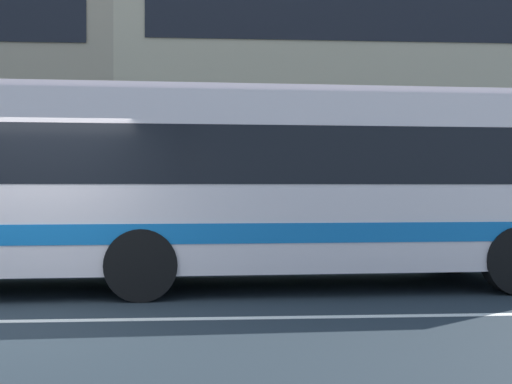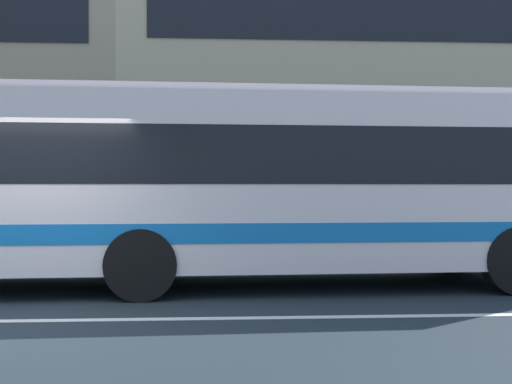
% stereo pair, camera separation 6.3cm
% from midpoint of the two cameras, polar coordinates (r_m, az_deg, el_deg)
% --- Properties ---
extents(ground_plane, '(160.00, 160.00, 0.00)m').
position_cam_midpoint_polar(ground_plane, '(8.09, -21.30, -10.74)').
color(ground_plane, '#212B32').
extents(lane_centre_line, '(60.00, 0.16, 0.01)m').
position_cam_midpoint_polar(lane_centre_line, '(8.09, -21.30, -10.71)').
color(lane_centre_line, silver).
rests_on(lane_centre_line, ground_plane).
extents(hedge_row_far, '(17.99, 1.10, 0.86)m').
position_cam_midpoint_polar(hedge_row_far, '(14.11, -14.93, -4.26)').
color(hedge_row_far, '#2B5727').
rests_on(hedge_row_far, ground_plane).
extents(apartment_block_right, '(22.73, 10.72, 12.43)m').
position_cam_midpoint_polar(apartment_block_right, '(25.97, 15.44, 10.62)').
color(apartment_block_right, '#C6B593').
rests_on(apartment_block_right, ground_plane).
extents(transit_bus, '(11.55, 3.01, 3.04)m').
position_cam_midpoint_polar(transit_bus, '(10.03, -5.91, 1.05)').
color(transit_bus, silver).
rests_on(transit_bus, ground_plane).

